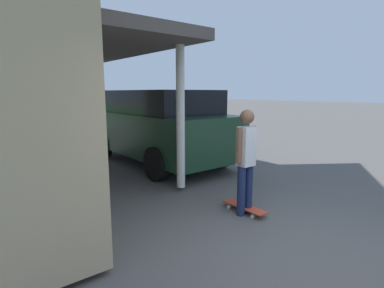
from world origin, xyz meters
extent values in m
plane|color=#54514F|center=(0.00, 0.00, 0.00)|extent=(120.00, 120.00, 0.00)
cube|color=#5B514C|center=(-0.54, 4.67, 2.88)|extent=(2.60, 5.01, 0.20)
cylinder|color=silver|center=(0.56, 2.88, 1.43)|extent=(0.16, 0.16, 2.70)
cube|color=#193823|center=(1.51, 5.27, 0.85)|extent=(1.99, 4.83, 1.07)
cube|color=black|center=(1.51, 5.39, 1.68)|extent=(1.83, 3.77, 0.59)
cylinder|color=black|center=(0.56, 6.77, 0.38)|extent=(0.24, 0.76, 0.76)
cylinder|color=black|center=(2.47, 6.77, 0.38)|extent=(0.24, 0.76, 0.76)
cylinder|color=black|center=(0.56, 3.77, 0.38)|extent=(0.24, 0.76, 0.76)
cylinder|color=black|center=(2.47, 3.77, 0.38)|extent=(0.24, 0.76, 0.76)
cube|color=silver|center=(-0.35, 14.09, 0.51)|extent=(1.73, 4.05, 0.62)
cube|color=black|center=(-0.35, 13.99, 1.06)|extent=(1.52, 2.11, 0.49)
cylinder|color=black|center=(-1.18, 15.31, 0.30)|extent=(0.20, 0.61, 0.61)
cylinder|color=black|center=(0.49, 15.31, 0.30)|extent=(0.20, 0.61, 0.61)
cylinder|color=black|center=(-1.18, 12.88, 0.30)|extent=(0.20, 0.61, 0.61)
cylinder|color=black|center=(0.49, 12.88, 0.30)|extent=(0.20, 0.61, 0.61)
cylinder|color=#192347|center=(0.60, 1.33, 0.40)|extent=(0.13, 0.13, 0.80)
cylinder|color=#192347|center=(0.77, 1.33, 0.40)|extent=(0.13, 0.13, 0.80)
cube|color=silver|center=(0.68, 1.33, 1.10)|extent=(0.25, 0.20, 0.61)
sphere|color=brown|center=(0.68, 1.33, 1.56)|extent=(0.22, 0.22, 0.22)
cylinder|color=brown|center=(0.52, 1.33, 1.13)|extent=(0.09, 0.09, 0.54)
cylinder|color=brown|center=(0.84, 1.33, 1.13)|extent=(0.09, 0.09, 0.54)
cube|color=#B73D23|center=(0.74, 1.38, 0.09)|extent=(0.22, 0.82, 0.02)
cylinder|color=silver|center=(0.64, 1.64, 0.03)|extent=(0.03, 0.06, 0.06)
cylinder|color=silver|center=(0.84, 1.64, 0.03)|extent=(0.03, 0.06, 0.06)
cylinder|color=silver|center=(0.64, 1.13, 0.03)|extent=(0.03, 0.06, 0.06)
cylinder|color=silver|center=(0.84, 1.13, 0.03)|extent=(0.03, 0.06, 0.06)
camera|label=1|loc=(-2.79, -1.71, 1.92)|focal=28.00mm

